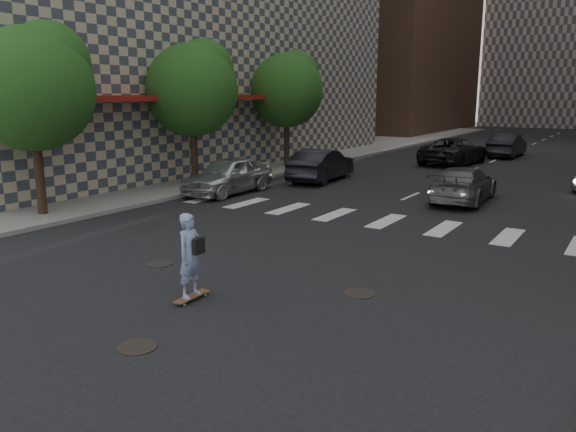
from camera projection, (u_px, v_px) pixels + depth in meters
name	position (u px, v px, depth m)	size (l,w,h in m)	color
ground	(185.00, 292.00, 12.44)	(160.00, 160.00, 0.00)	black
sidewalk_left	(230.00, 160.00, 36.51)	(13.00, 80.00, 0.15)	gray
tree_a	(35.00, 83.00, 18.99)	(4.20, 4.20, 6.60)	#382619
tree_b	(195.00, 86.00, 25.58)	(4.20, 4.20, 6.60)	#382619
tree_c	(289.00, 87.00, 32.16)	(4.20, 4.20, 6.60)	#382619
manhole_a	(137.00, 347.00, 9.75)	(0.70, 0.70, 0.02)	black
manhole_b	(159.00, 264.00, 14.48)	(0.70, 0.70, 0.02)	black
manhole_c	(359.00, 293.00, 12.35)	(0.70, 0.70, 0.02)	black
skateboarder	(191.00, 256.00, 11.75)	(0.47, 0.96, 1.90)	brown
silver_sedan	(228.00, 175.00, 24.49)	(1.91, 4.75, 1.62)	silver
traffic_car_a	(321.00, 165.00, 28.00)	(1.70, 4.87, 1.60)	black
traffic_car_b	(463.00, 184.00, 22.66)	(1.99, 4.89, 1.42)	#54575B
traffic_car_c	(454.00, 151.00, 34.57)	(2.66, 5.78, 1.61)	black
traffic_car_e	(507.00, 145.00, 38.45)	(1.69, 4.85, 1.60)	black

